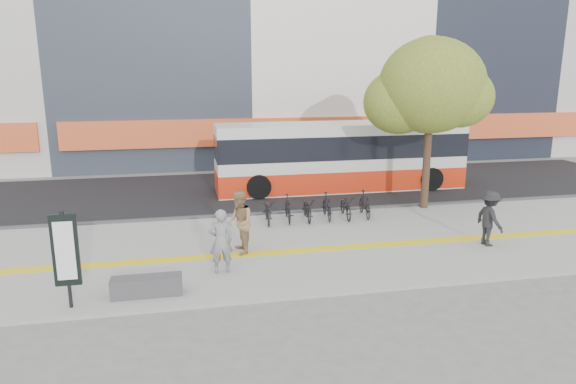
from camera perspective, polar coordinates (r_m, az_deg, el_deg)
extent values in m
plane|color=#60605B|center=(13.75, -4.02, -8.65)|extent=(120.00, 120.00, 0.00)
cube|color=gray|center=(15.13, -4.80, -6.41)|extent=(40.00, 7.00, 0.08)
cube|color=gold|center=(14.65, -4.56, -6.89)|extent=(40.00, 0.45, 0.01)
cube|color=black|center=(22.30, -7.17, 0.02)|extent=(40.00, 8.00, 0.06)
cube|color=#323234|center=(18.44, -6.14, -2.68)|extent=(40.00, 0.25, 0.14)
cube|color=#DE572A|center=(27.12, -3.94, 6.71)|extent=(19.00, 0.50, 1.40)
cube|color=#DE572A|center=(34.51, 27.39, 6.69)|extent=(15.20, 0.50, 1.40)
cube|color=#323234|center=(12.47, -15.37, -10.01)|extent=(1.60, 0.45, 0.45)
cylinder|color=black|center=(12.10, -23.34, -6.93)|extent=(0.08, 0.08, 2.20)
cube|color=black|center=(12.03, -23.44, -5.94)|extent=(0.55, 0.08, 1.60)
cube|color=white|center=(11.99, -23.49, -6.02)|extent=(0.40, 0.02, 1.30)
cylinder|color=#382519|center=(19.78, 15.08, 2.83)|extent=(0.28, 0.28, 3.20)
ellipsoid|color=#416421|center=(19.48, 15.61, 11.30)|extent=(3.80, 3.80, 3.42)
ellipsoid|color=#416421|center=(19.53, 12.18, 9.72)|extent=(2.60, 2.60, 2.34)
ellipsoid|color=#416421|center=(19.57, 18.46, 9.94)|extent=(2.40, 2.40, 2.16)
ellipsoid|color=#416421|center=(20.32, 15.48, 13.63)|extent=(2.20, 2.20, 1.98)
cube|color=silver|center=(22.49, 5.84, 3.98)|extent=(10.77, 2.24, 2.87)
cube|color=red|center=(22.66, 5.79, 1.63)|extent=(10.79, 2.26, 0.90)
cube|color=black|center=(22.41, 5.87, 5.22)|extent=(10.79, 2.26, 0.99)
cylinder|color=black|center=(20.75, -3.25, 0.58)|extent=(0.99, 0.31, 0.99)
cylinder|color=black|center=(22.93, -4.09, 1.80)|extent=(0.99, 0.31, 0.99)
cylinder|color=black|center=(23.07, 15.60, 1.41)|extent=(0.99, 0.31, 0.99)
cylinder|color=black|center=(25.04, 13.28, 2.46)|extent=(0.99, 0.31, 0.99)
imported|color=black|center=(17.50, -2.24, -2.07)|extent=(0.69, 1.60, 0.81)
imported|color=black|center=(17.62, -0.01, -1.81)|extent=(0.57, 1.54, 0.90)
imported|color=black|center=(17.78, 2.18, -1.83)|extent=(0.69, 1.60, 0.81)
imported|color=black|center=(17.94, 4.34, -1.57)|extent=(0.57, 1.54, 0.90)
imported|color=black|center=(18.15, 6.44, -1.58)|extent=(0.69, 1.60, 0.81)
imported|color=black|center=(18.36, 8.51, -1.32)|extent=(0.57, 1.54, 0.90)
imported|color=black|center=(13.22, -7.45, -5.41)|extent=(0.63, 0.43, 1.68)
imported|color=#94744E|center=(14.49, -5.41, -3.38)|extent=(0.74, 0.92, 1.81)
imported|color=black|center=(16.24, 21.44, -2.73)|extent=(0.71, 1.12, 1.64)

